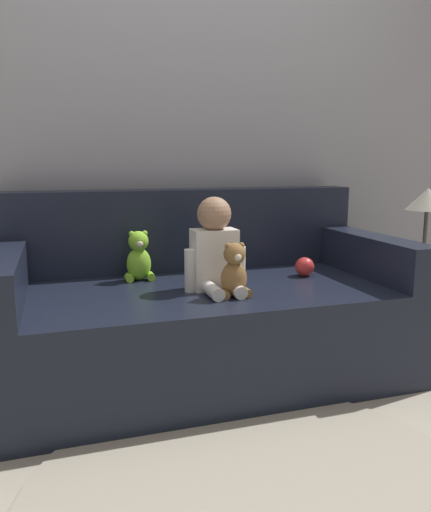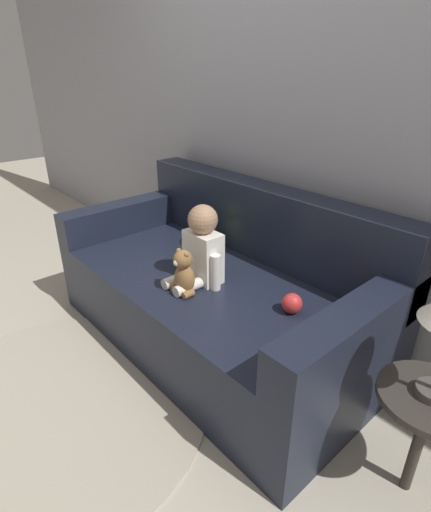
{
  "view_description": "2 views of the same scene",
  "coord_description": "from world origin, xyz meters",
  "views": [
    {
      "loc": [
        -0.64,
        -2.19,
        1.02
      ],
      "look_at": [
        0.04,
        -0.05,
        0.59
      ],
      "focal_mm": 35.0,
      "sensor_mm": 36.0,
      "label": 1
    },
    {
      "loc": [
        1.48,
        -1.27,
        1.49
      ],
      "look_at": [
        0.14,
        -0.1,
        0.63
      ],
      "focal_mm": 28.0,
      "sensor_mm": 36.0,
      "label": 2
    }
  ],
  "objects": [
    {
      "name": "person_baby",
      "position": [
        0.02,
        -0.09,
        0.63
      ],
      "size": [
        0.29,
        0.3,
        0.42
      ],
      "color": "white",
      "rests_on": "couch"
    },
    {
      "name": "teddy_bear_brown",
      "position": [
        0.06,
        -0.24,
        0.56
      ],
      "size": [
        0.14,
        0.11,
        0.24
      ],
      "color": "olive",
      "rests_on": "couch"
    },
    {
      "name": "floor_rug",
      "position": [
        -0.1,
        -0.92,
        0.01
      ],
      "size": [
        1.49,
        1.49,
        0.01
      ],
      "color": "#B2A893",
      "rests_on": "ground_plane"
    },
    {
      "name": "plush_toy_side",
      "position": [
        -0.28,
        0.19,
        0.56
      ],
      "size": [
        0.14,
        0.11,
        0.24
      ],
      "color": "#8CD133",
      "rests_on": "couch"
    },
    {
      "name": "toy_ball",
      "position": [
        0.54,
        0.03,
        0.5
      ],
      "size": [
        0.1,
        0.1,
        0.1
      ],
      "color": "red",
      "rests_on": "couch"
    },
    {
      "name": "wall_back",
      "position": [
        0.0,
        0.57,
        1.3
      ],
      "size": [
        8.0,
        0.05,
        2.6
      ],
      "color": "#93939E",
      "rests_on": "ground_plane"
    },
    {
      "name": "couch",
      "position": [
        0.0,
        0.06,
        0.31
      ],
      "size": [
        1.9,
        0.96,
        0.88
      ],
      "color": "black",
      "rests_on": "ground_plane"
    },
    {
      "name": "ground_plane",
      "position": [
        0.0,
        0.0,
        0.0
      ],
      "size": [
        12.0,
        12.0,
        0.0
      ],
      "primitive_type": "plane",
      "color": "#B7AD99"
    }
  ]
}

